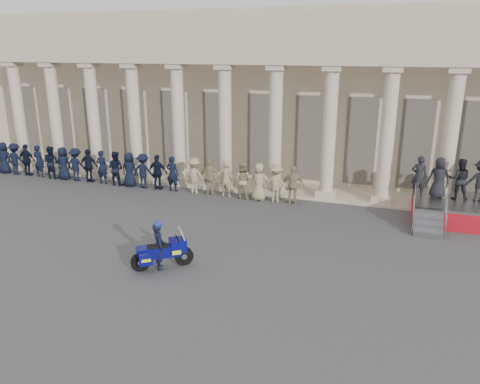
{
  "coord_description": "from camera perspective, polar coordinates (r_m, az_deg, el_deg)",
  "views": [
    {
      "loc": [
        7.06,
        -13.84,
        7.05
      ],
      "look_at": [
        1.29,
        2.82,
        1.6
      ],
      "focal_mm": 35.0,
      "sensor_mm": 36.0,
      "label": 1
    }
  ],
  "objects": [
    {
      "name": "ground",
      "position": [
        17.06,
        -7.26,
        -7.38
      ],
      "size": [
        90.0,
        90.0,
        0.0
      ],
      "primitive_type": "plane",
      "color": "#3C3C3E",
      "rests_on": "ground"
    },
    {
      "name": "building",
      "position": [
        29.55,
        5.35,
        12.2
      ],
      "size": [
        40.0,
        12.5,
        9.0
      ],
      "color": "#BCAA8D",
      "rests_on": "ground"
    },
    {
      "name": "officer_rank",
      "position": [
        25.47,
        -13.97,
        2.73
      ],
      "size": [
        19.04,
        0.69,
        1.83
      ],
      "color": "black",
      "rests_on": "ground"
    },
    {
      "name": "reviewing_stand",
      "position": [
        21.72,
        26.02,
        0.47
      ],
      "size": [
        4.64,
        4.11,
        2.63
      ],
      "color": "gray",
      "rests_on": "ground"
    },
    {
      "name": "motorcycle",
      "position": [
        15.83,
        -9.41,
        -7.19
      ],
      "size": [
        1.76,
        1.51,
        1.34
      ],
      "rotation": [
        0.0,
        0.0,
        0.66
      ],
      "color": "black",
      "rests_on": "ground"
    },
    {
      "name": "rider",
      "position": [
        15.7,
        -9.87,
        -6.37
      ],
      "size": [
        0.66,
        0.7,
        1.69
      ],
      "rotation": [
        0.0,
        0.0,
        2.23
      ],
      "color": "black",
      "rests_on": "ground"
    }
  ]
}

